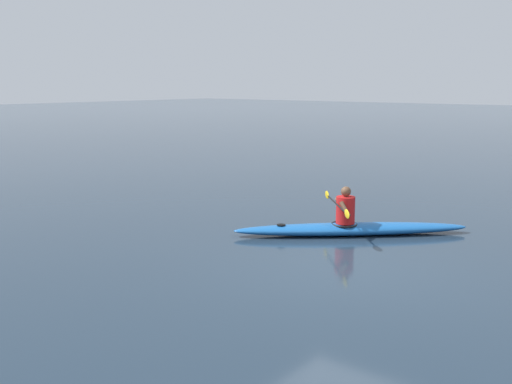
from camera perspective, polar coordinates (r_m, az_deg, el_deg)
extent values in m
plane|color=#1E2D3D|center=(10.55, 8.21, -7.17)|extent=(160.00, 160.00, 0.00)
ellipsoid|color=#1959A5|center=(12.78, 9.08, -3.49)|extent=(4.03, 3.87, 0.25)
torus|color=black|center=(12.72, 8.40, -3.05)|extent=(0.79, 0.79, 0.04)
cylinder|color=black|center=(12.50, 2.41, -3.14)|extent=(0.18, 0.18, 0.02)
cylinder|color=red|center=(12.66, 8.51, -1.71)|extent=(0.39, 0.39, 0.57)
sphere|color=brown|center=(12.58, 8.56, 0.05)|extent=(0.21, 0.21, 0.21)
cylinder|color=black|center=(12.59, 7.64, -1.11)|extent=(1.40, 1.47, 0.03)
ellipsoid|color=gold|center=(11.63, 8.65, -2.08)|extent=(0.30, 0.32, 0.17)
ellipsoid|color=gold|center=(13.55, 6.78, -0.27)|extent=(0.30, 0.32, 0.17)
cylinder|color=brown|center=(12.34, 8.46, -1.63)|extent=(0.31, 0.19, 0.34)
cylinder|color=brown|center=(12.91, 7.89, -1.09)|extent=(0.17, 0.32, 0.34)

